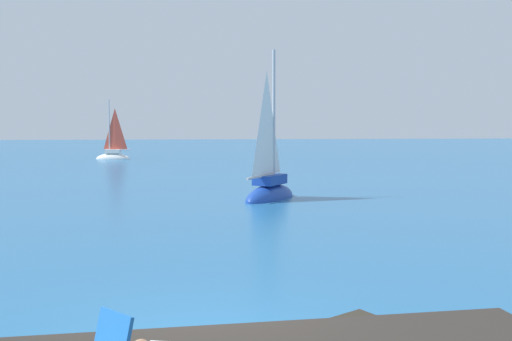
{
  "coord_description": "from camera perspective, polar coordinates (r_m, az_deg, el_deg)",
  "views": [
    {
      "loc": [
        0.07,
        -9.18,
        3.19
      ],
      "look_at": [
        1.87,
        12.22,
        1.39
      ],
      "focal_mm": 45.74,
      "sensor_mm": 36.0,
      "label": 1
    }
  ],
  "objects": [
    {
      "name": "ground_plane",
      "position": [
        9.72,
        -5.12,
        -14.39
      ],
      "size": [
        160.0,
        160.0,
        0.0
      ],
      "primitive_type": "plane",
      "color": "#236093"
    },
    {
      "name": "sailboat_near",
      "position": [
        25.06,
        1.2,
        -1.74
      ],
      "size": [
        2.77,
        3.37,
        6.28
      ],
      "rotation": [
        0.0,
        0.0,
        0.98
      ],
      "color": "#193D99",
      "rests_on": "ground"
    },
    {
      "name": "sailboat_far",
      "position": [
        49.36,
        -12.39,
        1.28
      ],
      "size": [
        2.64,
        1.21,
        4.81
      ],
      "rotation": [
        0.0,
        0.0,
        3.0
      ],
      "color": "white",
      "rests_on": "ground"
    }
  ]
}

